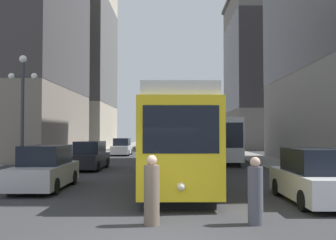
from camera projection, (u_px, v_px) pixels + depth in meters
name	position (u px, v px, depth m)	size (l,w,h in m)	color
sidewalk_left	(106.00, 151.00, 48.30)	(3.09, 120.00, 0.15)	gray
sidewalk_right	(232.00, 152.00, 48.17)	(3.09, 120.00, 0.15)	gray
streetcar	(174.00, 138.00, 18.58)	(2.89, 15.07, 3.89)	black
transit_bus	(215.00, 138.00, 32.18)	(2.65, 12.36, 3.45)	black
parked_car_left_near	(90.00, 156.00, 25.00)	(1.95, 4.81, 1.82)	black
parked_car_left_mid	(122.00, 147.00, 41.37)	(1.90, 4.60, 1.82)	black
parked_car_right_far	(314.00, 178.00, 12.96)	(1.91, 4.75, 1.82)	black
parked_car_left_far	(45.00, 169.00, 16.19)	(1.97, 4.88, 1.82)	black
pedestrian_crossing_near	(255.00, 193.00, 9.88)	(0.39, 0.39, 1.72)	#4C4C56
pedestrian_crossing_far	(152.00, 192.00, 9.80)	(0.40, 0.40, 1.78)	#6B5B4C
lamp_post_left_near	(23.00, 98.00, 18.65)	(1.41, 0.36, 5.96)	#333338
building_left_midblock	(63.00, 59.00, 61.11)	(15.37, 17.23, 27.48)	#B2A893
building_right_midblock	(269.00, 70.00, 59.82)	(12.55, 15.75, 23.70)	slate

